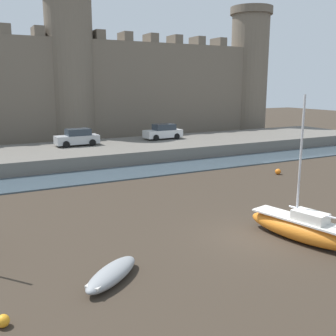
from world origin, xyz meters
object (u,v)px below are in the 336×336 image
at_px(mooring_buoy_near_channel, 278,172).
at_px(car_quay_east, 163,132).
at_px(rowboat_midflat_centre, 112,274).
at_px(car_quay_west, 77,138).
at_px(mooring_buoy_near_shore, 3,321).
at_px(sailboat_foreground_right, 301,228).

bearing_deg(mooring_buoy_near_channel, car_quay_east, 100.50).
relative_size(rowboat_midflat_centre, mooring_buoy_near_channel, 6.40).
distance_m(car_quay_west, car_quay_east, 9.47).
height_order(rowboat_midflat_centre, mooring_buoy_near_shore, rowboat_midflat_centre).
bearing_deg(mooring_buoy_near_channel, sailboat_foreground_right, -128.61).
bearing_deg(rowboat_midflat_centre, mooring_buoy_near_channel, 30.71).
height_order(mooring_buoy_near_shore, car_quay_west, car_quay_west).
bearing_deg(sailboat_foreground_right, car_quay_west, 98.05).
bearing_deg(sailboat_foreground_right, mooring_buoy_near_shore, -176.60).
bearing_deg(mooring_buoy_near_shore, car_quay_west, 70.73).
xyz_separation_m(sailboat_foreground_right, car_quay_west, (-3.57, 25.27, 1.37)).
bearing_deg(rowboat_midflat_centre, car_quay_east, 59.62).
height_order(rowboat_midflat_centre, mooring_buoy_near_channel, rowboat_midflat_centre).
distance_m(mooring_buoy_near_channel, car_quay_east, 15.18).
bearing_deg(car_quay_east, rowboat_midflat_centre, -120.38).
relative_size(mooring_buoy_near_shore, car_quay_east, 0.09).
height_order(rowboat_midflat_centre, car_quay_west, car_quay_west).
xyz_separation_m(sailboat_foreground_right, mooring_buoy_near_shore, (-12.67, -0.75, -0.43)).
bearing_deg(sailboat_foreground_right, rowboat_midflat_centre, 177.49).
bearing_deg(mooring_buoy_near_shore, car_quay_east, 54.88).
relative_size(rowboat_midflat_centre, car_quay_west, 0.71).
height_order(sailboat_foreground_right, car_quay_east, sailboat_foreground_right).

